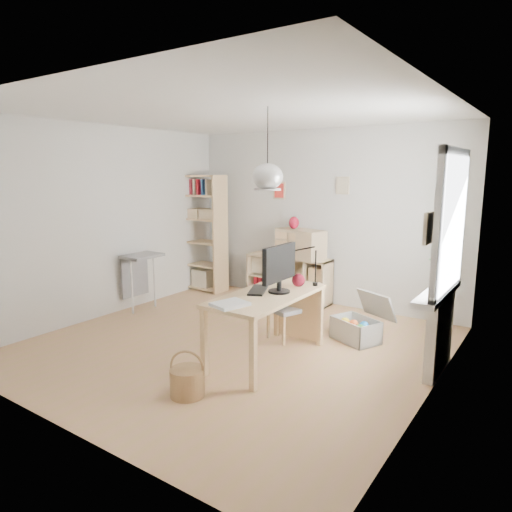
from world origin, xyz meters
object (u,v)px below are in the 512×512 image
Objects in this scene: tall_bookshelf at (203,228)px; monitor at (279,266)px; cube_shelf at (289,281)px; storage_chest at (359,325)px; chair at (289,306)px; drawer_chest at (300,244)px; desk at (267,302)px.

tall_bookshelf is 3.33× the size of monitor.
cube_shelf is 1.78× the size of storage_chest.
chair reaches higher than cube_shelf.
cube_shelf is at bearing 140.50° from chair.
chair is at bearing -26.97° from tall_bookshelf.
drawer_chest is at bearing 167.98° from storage_chest.
tall_bookshelf is 3.44m from storage_chest.
cube_shelf is 0.69m from drawer_chest.
cube_shelf is 1.90× the size of chair.
desk is at bearing -94.43° from storage_chest.
cube_shelf is 2.33× the size of monitor.
monitor is (1.10, -2.11, 0.75)m from cube_shelf.
chair is 1.23× the size of monitor.
tall_bookshelf is at bearing -169.65° from storage_chest.
desk is 1.38m from storage_chest.
monitor reaches higher than chair.
tall_bookshelf is 2.54× the size of drawer_chest.
drawer_chest reaches higher than desk.
cube_shelf is (-1.02, 2.23, -0.36)m from desk.
storage_chest is at bearing -21.64° from drawer_chest.
chair is 0.87m from monitor.
monitor is at bearing -50.15° from chair.
desk is 0.41m from monitor.
storage_chest is (0.63, 1.13, -0.47)m from desk.
drawer_chest is at bearing 134.32° from chair.
storage_chest is at bearing 60.91° from desk.
chair reaches higher than storage_chest.
chair is at bearing 109.34° from monitor.
drawer_chest is (-0.79, 2.19, 0.29)m from desk.
chair is at bearing -59.70° from cube_shelf.
tall_bookshelf is at bearing -157.34° from drawer_chest.
tall_bookshelf reaches higher than desk.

